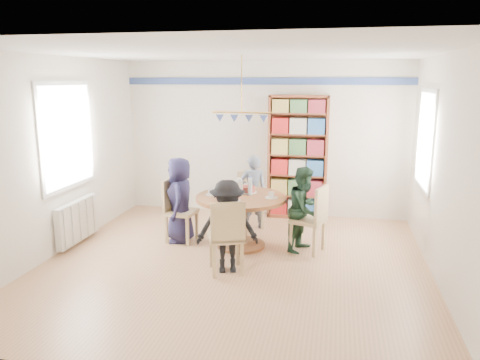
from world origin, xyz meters
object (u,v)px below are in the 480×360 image
(person_left, at_px, (180,200))
(person_near, at_px, (227,227))
(chair_left, at_px, (176,207))
(person_right, at_px, (304,209))
(radiator, at_px, (77,221))
(chair_near, at_px, (227,234))
(person_far, at_px, (253,192))
(bookshelf, at_px, (298,159))
(chair_far, at_px, (250,196))
(dining_table, at_px, (241,209))
(chair_right, at_px, (314,216))

(person_left, height_order, person_near, person_left)
(chair_left, xyz_separation_m, person_right, (1.90, -0.02, 0.08))
(radiator, distance_m, person_near, 2.46)
(radiator, distance_m, chair_near, 2.49)
(chair_left, bearing_deg, person_near, -43.97)
(person_far, bearing_deg, chair_left, 20.83)
(bookshelf, bearing_deg, radiator, -146.03)
(radiator, relative_size, chair_near, 1.05)
(person_far, relative_size, bookshelf, 0.57)
(chair_far, relative_size, chair_near, 0.94)
(person_right, height_order, person_near, person_right)
(chair_far, bearing_deg, person_right, -46.00)
(chair_near, bearing_deg, radiator, 165.53)
(chair_far, bearing_deg, radiator, -148.62)
(dining_table, bearing_deg, bookshelf, 68.44)
(person_right, bearing_deg, chair_right, -93.89)
(dining_table, distance_m, chair_right, 1.03)
(radiator, relative_size, person_right, 0.83)
(radiator, distance_m, chair_far, 2.71)
(chair_right, xyz_separation_m, person_far, (-1.02, 0.91, 0.08))
(chair_right, bearing_deg, chair_far, 136.00)
(chair_right, relative_size, person_near, 0.81)
(dining_table, xyz_separation_m, bookshelf, (0.65, 1.66, 0.49))
(chair_right, relative_size, person_right, 0.79)
(person_left, xyz_separation_m, bookshelf, (1.59, 1.61, 0.41))
(radiator, xyz_separation_m, chair_near, (2.40, -0.62, 0.17))
(chair_far, distance_m, chair_near, 2.03)
(person_far, distance_m, bookshelf, 1.10)
(chair_left, bearing_deg, person_left, -3.47)
(radiator, bearing_deg, bookshelf, 33.97)
(chair_far, height_order, bookshelf, bookshelf)
(person_far, bearing_deg, radiator, 9.45)
(chair_near, distance_m, person_right, 1.36)
(person_left, relative_size, person_near, 1.07)
(radiator, bearing_deg, chair_far, 31.38)
(radiator, relative_size, chair_right, 1.05)
(chair_near, relative_size, person_near, 0.81)
(person_right, relative_size, person_near, 1.02)
(dining_table, relative_size, person_far, 1.08)
(radiator, xyz_separation_m, person_far, (2.39, 1.26, 0.25))
(chair_right, bearing_deg, chair_left, 177.71)
(chair_far, xyz_separation_m, person_near, (0.08, -1.95, 0.10))
(chair_right, height_order, chair_near, chair_right)
(dining_table, height_order, person_far, person_far)
(chair_left, height_order, person_far, person_far)
(radiator, distance_m, person_left, 1.53)
(chair_left, bearing_deg, person_far, 39.31)
(radiator, relative_size, chair_far, 1.12)
(person_left, bearing_deg, person_near, 30.36)
(dining_table, bearing_deg, person_far, 89.25)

